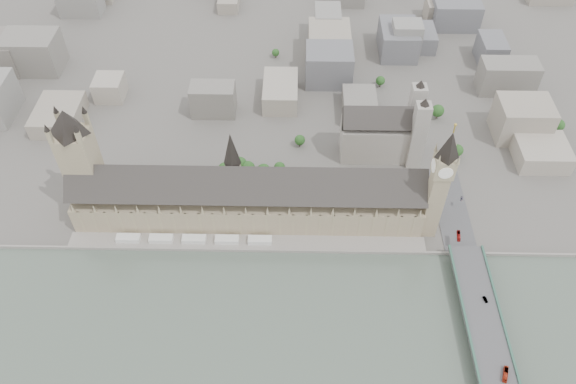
{
  "coord_description": "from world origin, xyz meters",
  "views": [
    {
      "loc": [
        36.19,
        -270.19,
        337.66
      ],
      "look_at": [
        30.81,
        16.54,
        32.57
      ],
      "focal_mm": 35.0,
      "sensor_mm": 36.0,
      "label": 1
    }
  ],
  "objects_px": {
    "car_silver": "(485,299)",
    "car_approach": "(462,199)",
    "westminster_abbey": "(384,132)",
    "elizabeth_tower": "(441,178)",
    "victoria_tower": "(80,159)",
    "red_bus_north": "(459,236)",
    "red_bus_south": "(505,374)",
    "westminster_bridge": "(486,340)",
    "palace_of_westminster": "(248,197)"
  },
  "relations": [
    {
      "from": "red_bus_north",
      "to": "car_approach",
      "type": "relative_size",
      "value": 2.24
    },
    {
      "from": "westminster_bridge",
      "to": "car_approach",
      "type": "xyz_separation_m",
      "value": [
        6.0,
        119.68,
        5.76
      ]
    },
    {
      "from": "car_silver",
      "to": "westminster_bridge",
      "type": "bearing_deg",
      "value": -113.21
    },
    {
      "from": "palace_of_westminster",
      "to": "car_silver",
      "type": "relative_size",
      "value": 53.87
    },
    {
      "from": "westminster_abbey",
      "to": "red_bus_north",
      "type": "xyz_separation_m",
      "value": [
        47.29,
        -101.09,
        -13.47
      ]
    },
    {
      "from": "elizabeth_tower",
      "to": "car_approach",
      "type": "bearing_deg",
      "value": 38.86
    },
    {
      "from": "westminster_abbey",
      "to": "elizabeth_tower",
      "type": "bearing_deg",
      "value": -72.71
    },
    {
      "from": "red_bus_north",
      "to": "victoria_tower",
      "type": "bearing_deg",
      "value": -177.81
    },
    {
      "from": "victoria_tower",
      "to": "car_approach",
      "type": "bearing_deg",
      "value": 1.22
    },
    {
      "from": "westminster_bridge",
      "to": "westminster_abbey",
      "type": "bearing_deg",
      "value": 105.64
    },
    {
      "from": "red_bus_north",
      "to": "red_bus_south",
      "type": "height_order",
      "value": "red_bus_south"
    },
    {
      "from": "palace_of_westminster",
      "to": "westminster_abbey",
      "type": "bearing_deg",
      "value": 34.17
    },
    {
      "from": "red_bus_north",
      "to": "westminster_bridge",
      "type": "bearing_deg",
      "value": -78.62
    },
    {
      "from": "elizabeth_tower",
      "to": "palace_of_westminster",
      "type": "bearing_deg",
      "value": 175.15
    },
    {
      "from": "westminster_bridge",
      "to": "red_bus_south",
      "type": "bearing_deg",
      "value": -80.81
    },
    {
      "from": "red_bus_south",
      "to": "westminster_abbey",
      "type": "bearing_deg",
      "value": 124.03
    },
    {
      "from": "red_bus_north",
      "to": "car_silver",
      "type": "bearing_deg",
      "value": -73.07
    },
    {
      "from": "westminster_bridge",
      "to": "red_bus_north",
      "type": "distance_m",
      "value": 81.76
    },
    {
      "from": "westminster_bridge",
      "to": "red_bus_north",
      "type": "height_order",
      "value": "red_bus_north"
    },
    {
      "from": "westminster_abbey",
      "to": "red_bus_north",
      "type": "distance_m",
      "value": 112.42
    },
    {
      "from": "elizabeth_tower",
      "to": "red_bus_south",
      "type": "bearing_deg",
      "value": -76.95
    },
    {
      "from": "palace_of_westminster",
      "to": "car_approach",
      "type": "height_order",
      "value": "palace_of_westminster"
    },
    {
      "from": "westminster_bridge",
      "to": "car_silver",
      "type": "height_order",
      "value": "car_silver"
    },
    {
      "from": "westminster_abbey",
      "to": "car_silver",
      "type": "relative_size",
      "value": 13.82
    },
    {
      "from": "red_bus_south",
      "to": "westminster_bridge",
      "type": "bearing_deg",
      "value": 118.39
    },
    {
      "from": "red_bus_north",
      "to": "palace_of_westminster",
      "type": "bearing_deg",
      "value": 179.46
    },
    {
      "from": "palace_of_westminster",
      "to": "car_silver",
      "type": "xyz_separation_m",
      "value": [
        166.1,
        -80.36,
        -11.64
      ]
    },
    {
      "from": "westminster_abbey",
      "to": "car_approach",
      "type": "relative_size",
      "value": 15.6
    },
    {
      "from": "palace_of_westminster",
      "to": "car_silver",
      "type": "bearing_deg",
      "value": -25.82
    },
    {
      "from": "car_silver",
      "to": "red_bus_north",
      "type": "bearing_deg",
      "value": 83.68
    },
    {
      "from": "westminster_bridge",
      "to": "red_bus_south",
      "type": "xyz_separation_m",
      "value": [
        4.33,
        -26.74,
        6.62
      ]
    },
    {
      "from": "palace_of_westminster",
      "to": "westminster_abbey",
      "type": "relative_size",
      "value": 3.9
    },
    {
      "from": "elizabeth_tower",
      "to": "red_bus_south",
      "type": "distance_m",
      "value": 133.77
    },
    {
      "from": "elizabeth_tower",
      "to": "red_bus_south",
      "type": "height_order",
      "value": "elizabeth_tower"
    },
    {
      "from": "car_approach",
      "to": "palace_of_westminster",
      "type": "bearing_deg",
      "value": -159.1
    },
    {
      "from": "elizabeth_tower",
      "to": "westminster_abbey",
      "type": "xyz_separation_m",
      "value": [
        -27.08,
        87.0,
        -33.01
      ]
    },
    {
      "from": "westminster_bridge",
      "to": "car_approach",
      "type": "distance_m",
      "value": 119.96
    },
    {
      "from": "car_approach",
      "to": "red_bus_north",
      "type": "bearing_deg",
      "value": -87.69
    },
    {
      "from": "red_bus_north",
      "to": "red_bus_south",
      "type": "xyz_separation_m",
      "value": [
        8.11,
        -108.15,
        0.13
      ]
    },
    {
      "from": "elizabeth_tower",
      "to": "red_bus_north",
      "type": "height_order",
      "value": "elizabeth_tower"
    },
    {
      "from": "victoria_tower",
      "to": "car_silver",
      "type": "bearing_deg",
      "value": -16.74
    },
    {
      "from": "elizabeth_tower",
      "to": "car_silver",
      "type": "xyz_separation_m",
      "value": [
        28.1,
        -68.66,
        -47.03
      ]
    },
    {
      "from": "red_bus_south",
      "to": "car_approach",
      "type": "distance_m",
      "value": 146.43
    },
    {
      "from": "victoria_tower",
      "to": "red_bus_south",
      "type": "xyz_separation_m",
      "value": [
        288.33,
        -140.24,
        -43.46
      ]
    },
    {
      "from": "car_silver",
      "to": "car_approach",
      "type": "bearing_deg",
      "value": 74.29
    },
    {
      "from": "elizabeth_tower",
      "to": "car_silver",
      "type": "height_order",
      "value": "elizabeth_tower"
    },
    {
      "from": "westminster_bridge",
      "to": "car_approach",
      "type": "relative_size",
      "value": 74.57
    },
    {
      "from": "red_bus_south",
      "to": "car_approach",
      "type": "xyz_separation_m",
      "value": [
        1.67,
        146.42,
        -0.86
      ]
    },
    {
      "from": "westminster_bridge",
      "to": "red_bus_south",
      "type": "height_order",
      "value": "red_bus_south"
    },
    {
      "from": "victoria_tower",
      "to": "westminster_abbey",
      "type": "height_order",
      "value": "victoria_tower"
    }
  ]
}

